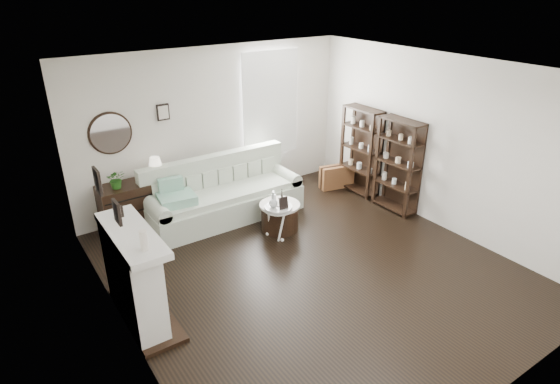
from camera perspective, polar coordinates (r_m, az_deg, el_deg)
room at (r=8.41m, az=-3.38°, el=10.26°), size 5.50×5.50×5.50m
fireplace at (r=5.68m, az=-17.28°, el=-10.19°), size 0.50×1.40×1.84m
shelf_unit_far at (r=8.70m, az=9.83°, el=4.97°), size 0.30×0.80×1.60m
shelf_unit_near at (r=8.12m, az=14.17°, el=3.13°), size 0.30×0.80×1.60m
sofa at (r=7.87m, az=-7.00°, el=-0.70°), size 2.60×0.90×1.01m
quilt at (r=7.35m, az=-12.48°, el=-0.84°), size 0.60×0.52×0.14m
suitcase at (r=9.01m, az=6.92°, el=1.88°), size 0.69×0.35×0.44m
dresser at (r=7.76m, az=-16.82°, el=-1.56°), size 1.17×0.50×0.78m
table_lamp at (r=7.63m, az=-14.92°, el=2.88°), size 0.26×0.26×0.35m
potted_plant at (r=7.43m, az=-19.33°, el=1.50°), size 0.31×0.29×0.30m
drum_table at (r=7.44m, az=-0.03°, el=-3.00°), size 0.64×0.64×0.44m
pedestal_table at (r=7.11m, az=-0.22°, el=-2.08°), size 0.44×0.44×0.53m
eiffel_drum at (r=7.37m, az=0.23°, el=-0.49°), size 0.14×0.14×0.21m
bottle_drum at (r=7.15m, az=-0.77°, el=-0.95°), size 0.07×0.07×0.29m
card_frame_drum at (r=7.16m, az=0.39°, el=-1.37°), size 0.14×0.06×0.18m
eiffel_ped at (r=7.11m, az=0.22°, el=-0.77°), size 0.13×0.13×0.20m
flask_ped at (r=7.02m, az=-0.82°, el=-0.94°), size 0.13×0.13×0.25m
card_frame_ped at (r=6.98m, az=0.43°, el=-1.36°), size 0.15×0.08×0.19m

